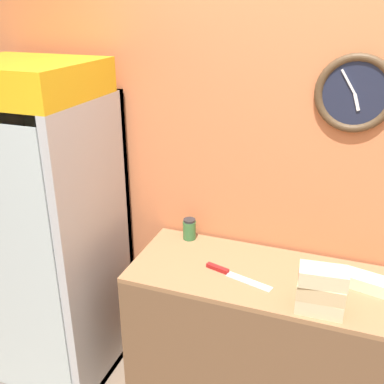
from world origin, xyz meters
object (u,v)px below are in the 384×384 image
Objects in this scene: sandwich_stack_top at (323,276)px; sandwich_stack_middle at (321,290)px; chefs_knife at (229,273)px; sandwich_flat_left at (365,282)px; sandwich_stack_bottom at (319,304)px; beverage_cooler at (51,213)px; condiment_jar at (189,229)px.

sandwich_stack_middle is at bearing 0.00° from sandwich_stack_top.
sandwich_stack_top is 0.60× the size of chefs_knife.
sandwich_stack_middle is at bearing -126.36° from sandwich_flat_left.
sandwich_stack_bottom reaches higher than chefs_knife.
beverage_cooler is 8.82× the size of sandwich_stack_top.
beverage_cooler is 9.08× the size of sandwich_stack_middle.
sandwich_stack_bottom is 0.94× the size of sandwich_flat_left.
sandwich_stack_middle reaches higher than sandwich_stack_bottom.
sandwich_stack_top is at bearing 0.00° from sandwich_stack_bottom.
sandwich_flat_left is at bearing 53.64° from sandwich_stack_bottom.
beverage_cooler is 0.80m from condiment_jar.
sandwich_flat_left reaches higher than chefs_knife.
beverage_cooler reaches higher than condiment_jar.
sandwich_stack_bottom is at bearing -28.82° from condiment_jar.
sandwich_stack_middle reaches higher than sandwich_flat_left.
sandwich_flat_left is 1.78× the size of condiment_jar.
sandwich_stack_top is (0.00, 0.00, 0.07)m from sandwich_stack_middle.
beverage_cooler reaches higher than sandwich_stack_top.
sandwich_stack_top reaches higher than chefs_knife.
beverage_cooler reaches higher than sandwich_stack_bottom.
sandwich_stack_top reaches higher than sandwich_stack_middle.
condiment_jar reaches higher than chefs_knife.
sandwich_stack_bottom is 0.58× the size of chefs_knife.
chefs_knife is (-0.45, 0.14, -0.03)m from sandwich_stack_bottom.
chefs_knife is (-0.64, -0.12, -0.02)m from sandwich_flat_left.
chefs_knife is 0.43m from condiment_jar.
condiment_jar is at bearing 151.18° from sandwich_stack_middle.
beverage_cooler is at bearing 173.00° from sandwich_stack_middle.
beverage_cooler reaches higher than sandwich_flat_left.
chefs_knife is (-0.45, 0.14, -0.17)m from sandwich_stack_top.
sandwich_stack_bottom is 0.47m from chefs_knife.
chefs_knife is at bearing -169.61° from sandwich_flat_left.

